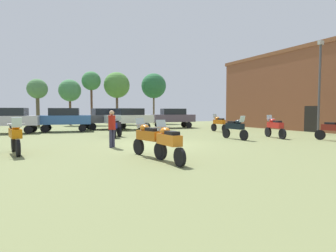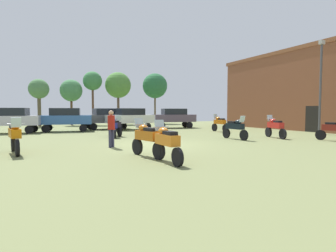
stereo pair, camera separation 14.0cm
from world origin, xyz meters
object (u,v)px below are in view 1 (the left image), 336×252
at_px(person_1, 112,126).
at_px(motorcycle_7, 114,127).
at_px(car_6, 106,117).
at_px(tree_9, 70,91).
at_px(lamp_post, 320,82).
at_px(brick_building, 332,89).
at_px(motorcycle_11, 219,123).
at_px(motorcycle_8, 116,126).
at_px(tree_3, 117,85).
at_px(motorcycle_1, 15,136).
at_px(motorcycle_4, 235,128).
at_px(motorcycle_9, 148,138).
at_px(tree_7, 154,86).
at_px(tree_4, 37,90).
at_px(car_1, 65,118).
at_px(car_2, 10,119).
at_px(motorcycle_6, 275,127).
at_px(car_4, 173,117).
at_px(motorcycle_2, 169,142).
at_px(motorcycle_3, 335,129).
at_px(car_3, 129,117).
at_px(tree_6, 91,81).

bearing_deg(person_1, motorcycle_7, -132.00).
distance_m(car_6, tree_9, 9.79).
bearing_deg(lamp_post, brick_building, 22.09).
distance_m(motorcycle_7, motorcycle_11, 9.29).
xyz_separation_m(motorcycle_8, tree_3, (4.80, 16.63, 4.44)).
distance_m(motorcycle_1, motorcycle_4, 11.90).
height_order(motorcycle_9, tree_7, tree_7).
height_order(motorcycle_7, tree_4, tree_4).
height_order(car_1, person_1, car_1).
distance_m(motorcycle_9, car_2, 15.88).
relative_size(brick_building, motorcycle_6, 10.10).
bearing_deg(car_4, motorcycle_9, 159.54).
distance_m(brick_building, car_6, 20.89).
bearing_deg(car_2, motorcycle_4, -119.29).
distance_m(motorcycle_2, person_1, 4.69).
relative_size(motorcycle_4, motorcycle_6, 1.01).
bearing_deg(motorcycle_4, motorcycle_3, 141.24).
bearing_deg(car_3, motorcycle_11, -140.71).
distance_m(motorcycle_6, tree_9, 24.91).
xyz_separation_m(tree_3, tree_9, (-5.95, -0.19, -0.92)).
height_order(motorcycle_11, lamp_post, lamp_post).
relative_size(motorcycle_3, car_6, 0.51).
bearing_deg(motorcycle_8, person_1, 67.61).
height_order(motorcycle_4, tree_6, tree_6).
bearing_deg(brick_building, tree_7, 112.87).
relative_size(brick_building, motorcycle_4, 9.99).
bearing_deg(tree_9, car_6, -76.18).
distance_m(motorcycle_3, motorcycle_4, 5.67).
relative_size(motorcycle_2, motorcycle_4, 0.93).
bearing_deg(lamp_post, motorcycle_4, -178.46).
distance_m(motorcycle_7, car_1, 7.24).
bearing_deg(motorcycle_8, motorcycle_4, 131.85).
bearing_deg(lamp_post, motorcycle_7, 163.76).
bearing_deg(tree_3, tree_7, -0.72).
relative_size(brick_building, person_1, 12.54).
distance_m(motorcycle_4, tree_6, 23.13).
distance_m(motorcycle_1, car_3, 14.49).
height_order(brick_building, tree_3, brick_building).
xyz_separation_m(brick_building, car_2, (-25.48, 9.29, -2.56)).
distance_m(car_6, tree_3, 10.72).
xyz_separation_m(motorcycle_11, car_6, (-7.76, 7.67, 0.43)).
height_order(motorcycle_4, tree_4, tree_4).
relative_size(motorcycle_7, motorcycle_11, 1.00).
height_order(brick_building, motorcycle_9, brick_building).
xyz_separation_m(brick_building, tree_7, (-8.51, 20.18, 1.57)).
bearing_deg(motorcycle_1, brick_building, 176.88).
xyz_separation_m(car_4, tree_6, (-6.32, 10.44, 4.34)).
xyz_separation_m(brick_building, motorcycle_11, (-9.80, 3.36, -2.99)).
relative_size(car_1, car_4, 1.00).
distance_m(motorcycle_9, lamp_post, 16.40).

